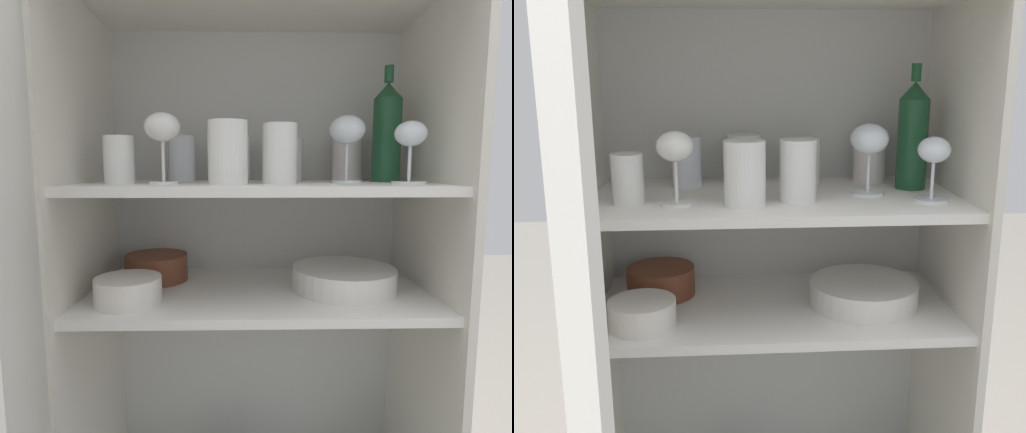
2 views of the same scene
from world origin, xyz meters
The scene contains 20 objects.
cupboard_back_panel centered at (0.00, 0.40, 0.71)m, with size 0.81×0.02×1.43m, color silver.
cupboard_side_left centered at (-0.40, 0.20, 0.71)m, with size 0.02×0.43×1.43m, color silver.
cupboard_side_right centered at (0.40, 0.20, 0.71)m, with size 0.02×0.43×1.43m, color silver.
shelf_board_middle centered at (0.00, 0.20, 0.77)m, with size 0.78×0.39×0.02m, color white.
shelf_board_upper centered at (0.00, 0.20, 1.02)m, with size 0.78×0.39×0.02m, color white.
cupboard_door centered at (-0.33, -0.20, 0.71)m, with size 0.17×0.38×1.43m.
tumbler_glass_0 centered at (-0.30, 0.14, 1.08)m, with size 0.06×0.06×0.10m.
tumbler_glass_1 centered at (-0.19, 0.30, 1.09)m, with size 0.07×0.07×0.11m.
tumbler_glass_2 centered at (0.09, 0.31, 1.09)m, with size 0.06×0.06×0.11m.
tumbler_glass_3 centered at (0.04, 0.13, 1.10)m, with size 0.08×0.08×0.13m.
tumbler_glass_4 centered at (-0.07, 0.10, 1.10)m, with size 0.08×0.08×0.13m.
tumbler_glass_5 centered at (0.24, 0.33, 1.09)m, with size 0.08×0.08×0.12m.
tumbler_glass_6 centered at (-0.06, 0.33, 1.09)m, with size 0.08×0.08×0.12m.
wine_glass_0 centered at (0.32, 0.11, 1.13)m, with size 0.07×0.07×0.13m.
wine_glass_1 centered at (-0.20, 0.11, 1.14)m, with size 0.07×0.07×0.15m.
wine_glass_2 centered at (0.20, 0.19, 1.14)m, with size 0.08×0.08×0.15m.
wine_bottle centered at (0.31, 0.25, 1.15)m, with size 0.07×0.07×0.27m.
plate_stack_white centered at (0.20, 0.18, 0.81)m, with size 0.24×0.24×0.05m.
mixing_bowl_large centered at (-0.26, 0.27, 0.82)m, with size 0.16×0.16×0.07m.
serving_bowl_small centered at (-0.28, 0.10, 0.81)m, with size 0.14×0.14×0.06m.
Camera 1 is at (-0.03, -0.72, 1.07)m, focal length 28.00 mm.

